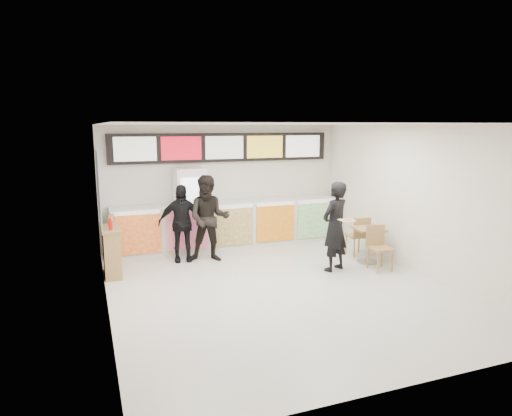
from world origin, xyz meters
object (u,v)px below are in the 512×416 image
drinks_fridge (190,210)px  customer_main (335,226)px  condiment_ledge (112,251)px  service_counter (229,225)px  customer_left (209,219)px  cafe_table (368,238)px  customer_mid (181,223)px

drinks_fridge → customer_main: size_ratio=1.07×
condiment_ledge → drinks_fridge: bearing=33.0°
service_counter → customer_left: customer_left is taller
cafe_table → condiment_ledge: size_ratio=1.39×
customer_main → cafe_table: size_ratio=1.15×
customer_left → customer_mid: (-0.57, 0.21, -0.10)m
cafe_table → condiment_ledge: 5.42m
customer_mid → customer_left: bearing=-12.9°
service_counter → cafe_table: service_counter is taller
drinks_fridge → customer_mid: bearing=-117.0°
customer_main → cafe_table: bearing=169.4°
customer_main → customer_left: bearing=-58.0°
service_counter → condiment_ledge: condiment_ledge is taller
drinks_fridge → customer_mid: (-0.37, -0.73, -0.14)m
condiment_ledge → customer_mid: bearing=18.1°
customer_mid → cafe_table: size_ratio=1.06×
service_counter → customer_left: (-0.73, -0.93, 0.39)m
drinks_fridge → condiment_ledge: 2.30m
customer_main → condiment_ledge: bearing=-39.8°
customer_left → condiment_ledge: bearing=-154.4°
customer_mid → service_counter: bearing=36.1°
drinks_fridge → customer_left: 0.96m
customer_main → customer_left: size_ratio=0.97×
customer_main → drinks_fridge: bearing=-68.8°
cafe_table → customer_main: bearing=-159.1°
customer_mid → customer_main: bearing=-24.6°
customer_main → condiment_ledge: 4.55m
customer_left → cafe_table: bearing=-4.6°
customer_main → condiment_ledge: size_ratio=1.60×
service_counter → customer_main: bearing=-58.5°
service_counter → customer_main: customer_main is taller
service_counter → cafe_table: 3.37m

